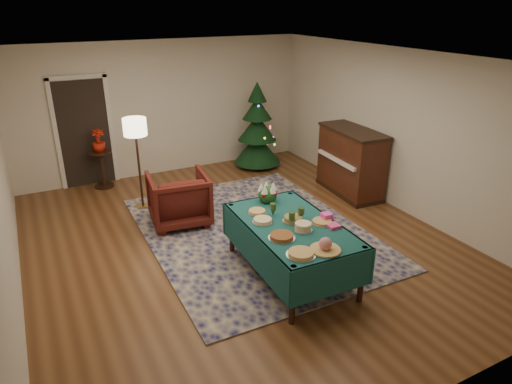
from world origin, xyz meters
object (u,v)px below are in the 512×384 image
buffet_table (291,234)px  gift_box (326,217)px  floor_lamp (135,133)px  christmas_tree (257,129)px  potted_plant (99,145)px  piano (351,162)px  armchair (179,196)px  side_table (102,170)px

buffet_table → gift_box: size_ratio=16.42×
floor_lamp → christmas_tree: (2.80, 0.98, -0.53)m
christmas_tree → potted_plant: bearing=174.7°
potted_plant → gift_box: bearing=-65.2°
floor_lamp → piano: bearing=-17.6°
armchair → christmas_tree: christmas_tree is taller
armchair → piano: bearing=-177.4°
gift_box → potted_plant: (-2.07, 4.46, 0.04)m
gift_box → floor_lamp: 3.62m
side_table → christmas_tree: (3.23, -0.30, 0.47)m
potted_plant → piano: piano is taller
buffet_table → floor_lamp: floor_lamp is taller
armchair → potted_plant: 2.36m
christmas_tree → piano: bearing=-68.3°
potted_plant → christmas_tree: christmas_tree is taller
floor_lamp → christmas_tree: bearing=19.3°
side_table → christmas_tree: christmas_tree is taller
gift_box → side_table: 4.94m
side_table → piano: piano is taller
armchair → side_table: size_ratio=1.29×
buffet_table → armchair: size_ratio=2.12×
side_table → buffet_table: bearing=-69.6°
buffet_table → floor_lamp: (-1.19, 3.06, 0.75)m
buffet_table → armchair: (-0.80, 2.16, -0.14)m
buffet_table → side_table: 4.64m
armchair → buffet_table: bearing=117.4°
buffet_table → gift_box: 0.51m
side_table → potted_plant: (0.00, 0.00, 0.49)m
side_table → potted_plant: bearing=0.0°
armchair → side_table: bearing=-62.4°
christmas_tree → piano: (0.85, -2.14, -0.22)m
armchair → christmas_tree: 3.08m
armchair → christmas_tree: (2.42, 1.88, 0.36)m
christmas_tree → buffet_table: bearing=-111.8°
gift_box → side_table: bearing=114.8°
armchair → floor_lamp: 1.32m
side_table → piano: bearing=-30.8°
gift_box → christmas_tree: 4.32m
buffet_table → gift_box: bearing=-15.1°
side_table → potted_plant: size_ratio=1.68×
buffet_table → piano: piano is taller
floor_lamp → gift_box: bearing=-62.8°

